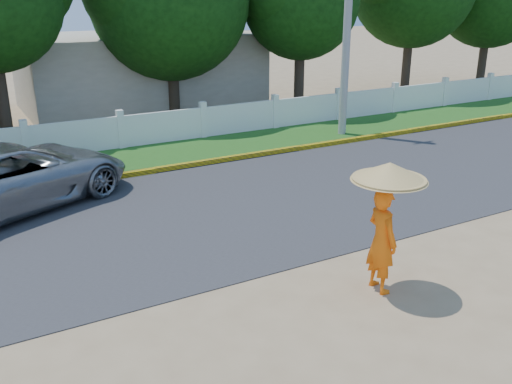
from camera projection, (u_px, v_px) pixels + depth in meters
ground at (312, 295)px, 9.98m from camera, size 120.00×120.00×0.00m
road at (205, 212)px, 13.67m from camera, size 60.00×7.00×0.02m
grass_verge at (136, 158)px, 17.98m from camera, size 60.00×3.50×0.03m
curb at (154, 171)px, 16.56m from camera, size 40.00×0.18×0.16m
fence at (121, 132)px, 18.99m from camera, size 40.00×0.10×1.10m
building_near at (140, 71)px, 25.60m from camera, size 10.00×6.00×3.20m
utility_pole at (348, 11)px, 19.58m from camera, size 0.28×0.28×8.67m
vehicle at (13, 176)px, 13.78m from camera, size 6.34×4.81×1.60m
monk_with_parasol at (385, 209)px, 9.69m from camera, size 1.29×1.29×2.35m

